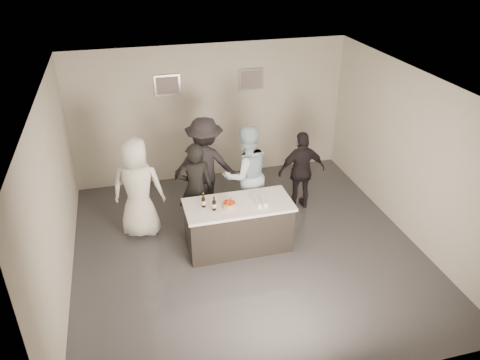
{
  "coord_description": "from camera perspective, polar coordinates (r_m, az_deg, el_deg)",
  "views": [
    {
      "loc": [
        -1.85,
        -6.5,
        5.09
      ],
      "look_at": [
        0.0,
        0.5,
        1.15
      ],
      "focal_mm": 35.0,
      "sensor_mm": 36.0,
      "label": 1
    }
  ],
  "objects": [
    {
      "name": "floor",
      "position": [
        8.46,
        0.87,
        -8.44
      ],
      "size": [
        6.0,
        6.0,
        0.0
      ],
      "primitive_type": "plane",
      "color": "#3D3D42",
      "rests_on": "ground"
    },
    {
      "name": "ceiling",
      "position": [
        7.07,
        1.05,
        11.36
      ],
      "size": [
        6.0,
        6.0,
        0.0
      ],
      "primitive_type": "plane",
      "rotation": [
        3.14,
        0.0,
        0.0
      ],
      "color": "white"
    },
    {
      "name": "wall_back",
      "position": [
        10.32,
        -3.58,
        8.16
      ],
      "size": [
        6.0,
        0.04,
        3.0
      ],
      "primitive_type": "cube",
      "color": "beige",
      "rests_on": "ground"
    },
    {
      "name": "wall_front",
      "position": [
        5.34,
        9.93,
        -14.22
      ],
      "size": [
        6.0,
        0.04,
        3.0
      ],
      "primitive_type": "cube",
      "color": "beige",
      "rests_on": "ground"
    },
    {
      "name": "wall_left",
      "position": [
        7.51,
        -21.68,
        -2.21
      ],
      "size": [
        0.04,
        6.0,
        3.0
      ],
      "primitive_type": "cube",
      "color": "beige",
      "rests_on": "ground"
    },
    {
      "name": "wall_right",
      "position": [
        8.87,
        20.0,
        2.86
      ],
      "size": [
        0.04,
        6.0,
        3.0
      ],
      "primitive_type": "cube",
      "color": "beige",
      "rests_on": "ground"
    },
    {
      "name": "picture_left",
      "position": [
        9.94,
        -8.85,
        11.34
      ],
      "size": [
        0.54,
        0.04,
        0.44
      ],
      "primitive_type": "cube",
      "color": "#B2B2B7",
      "rests_on": "wall_back"
    },
    {
      "name": "picture_right",
      "position": [
        10.27,
        1.37,
        12.22
      ],
      "size": [
        0.54,
        0.04,
        0.44
      ],
      "primitive_type": "cube",
      "color": "#B2B2B7",
      "rests_on": "wall_back"
    },
    {
      "name": "bar_counter",
      "position": [
        8.27,
        -0.19,
        -5.56
      ],
      "size": [
        1.86,
        0.86,
        0.9
      ],
      "primitive_type": "cube",
      "color": "white",
      "rests_on": "ground"
    },
    {
      "name": "cake",
      "position": [
        7.92,
        -1.35,
        -3.06
      ],
      "size": [
        0.22,
        0.22,
        0.08
      ],
      "primitive_type": "cylinder",
      "color": "orange",
      "rests_on": "bar_counter"
    },
    {
      "name": "beer_bottle_a",
      "position": [
        7.9,
        -4.49,
        -2.47
      ],
      "size": [
        0.07,
        0.07,
        0.26
      ],
      "primitive_type": "cylinder",
      "color": "black",
      "rests_on": "bar_counter"
    },
    {
      "name": "beer_bottle_b",
      "position": [
        7.8,
        -3.18,
        -2.85
      ],
      "size": [
        0.07,
        0.07,
        0.26
      ],
      "primitive_type": "cylinder",
      "color": "black",
      "rests_on": "bar_counter"
    },
    {
      "name": "tumbler_cluster",
      "position": [
        8.06,
        2.46,
        -2.48
      ],
      "size": [
        0.19,
        0.4,
        0.08
      ],
      "primitive_type": "cube",
      "color": "orange",
      "rests_on": "bar_counter"
    },
    {
      "name": "candles",
      "position": [
        7.69,
        -1.64,
        -4.46
      ],
      "size": [
        0.24,
        0.08,
        0.01
      ],
      "primitive_type": "cube",
      "color": "pink",
      "rests_on": "bar_counter"
    },
    {
      "name": "person_main_black",
      "position": [
        8.53,
        -5.42,
        -1.04
      ],
      "size": [
        0.69,
        0.5,
        1.79
      ],
      "primitive_type": "imported",
      "rotation": [
        0.0,
        0.0,
        3.04
      ],
      "color": "black",
      "rests_on": "ground"
    },
    {
      "name": "person_main_blue",
      "position": [
        8.79,
        0.74,
        0.65
      ],
      "size": [
        1.05,
        0.88,
        1.95
      ],
      "primitive_type": "imported",
      "rotation": [
        0.0,
        0.0,
        3.3
      ],
      "color": "#AACCDF",
      "rests_on": "ground"
    },
    {
      "name": "person_guest_left",
      "position": [
        8.59,
        -12.34,
        -0.96
      ],
      "size": [
        1.05,
        0.8,
        1.91
      ],
      "primitive_type": "imported",
      "rotation": [
        0.0,
        0.0,
        2.91
      ],
      "color": "white",
      "rests_on": "ground"
    },
    {
      "name": "person_guest_right",
      "position": [
        9.34,
        7.53,
        1.11
      ],
      "size": [
        0.96,
        0.41,
        1.64
      ],
      "primitive_type": "imported",
      "rotation": [
        0.0,
        0.0,
        3.13
      ],
      "color": "black",
      "rests_on": "ground"
    },
    {
      "name": "person_guest_back",
      "position": [
        9.19,
        -4.27,
        1.87
      ],
      "size": [
        1.42,
        1.06,
        1.95
      ],
      "primitive_type": "imported",
      "rotation": [
        0.0,
        0.0,
        2.84
      ],
      "color": "black",
      "rests_on": "ground"
    }
  ]
}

